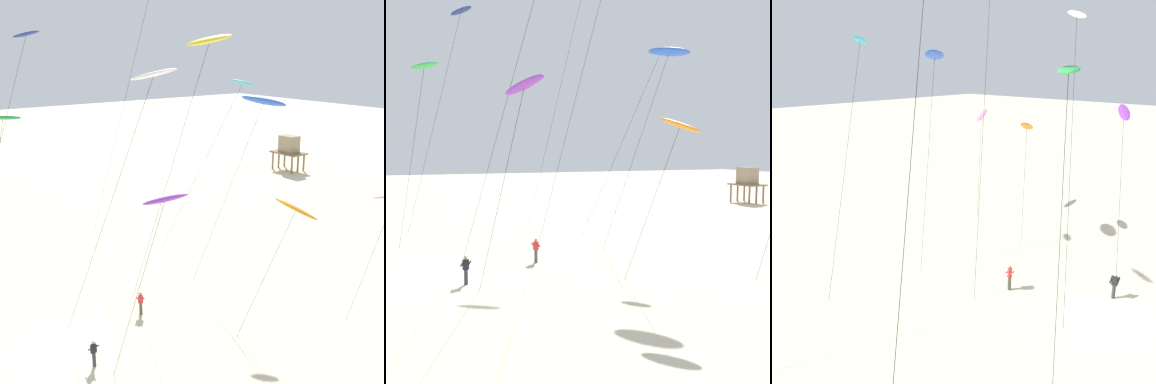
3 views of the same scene
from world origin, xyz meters
TOP-DOWN VIEW (x-y plane):
  - ground_plane at (0.00, 0.00)m, footprint 260.00×260.00m
  - kite_purple at (6.66, 2.99)m, footprint 4.04×2.82m
  - kite_pink at (9.91, 18.10)m, footprint 3.31×2.09m
  - kite_orange at (7.76, 11.38)m, footprint 4.22×2.58m
  - kite_cyan at (-3.73, 17.17)m, footprint 7.14×4.73m
  - kite_green at (-6.65, -0.56)m, footprint 4.51×3.15m
  - kite_white at (2.96, 4.78)m, footprint 6.61×4.87m
  - kite_blue at (1.11, 14.99)m, footprint 6.06×4.12m
  - kite_flyer_nearest at (-1.12, 6.00)m, footprint 0.72×0.73m
  - kite_flyer_middle at (2.43, 0.67)m, footprint 0.58×0.60m

SIDE VIEW (x-z plane):
  - ground_plane at x=0.00m, z-range 0.00..0.00m
  - kite_flyer_nearest at x=-1.12m, z-range 0.06..1.73m
  - kite_flyer_middle at x=2.43m, z-range 0.06..1.73m
  - kite_orange at x=7.76m, z-range 4.15..13.87m
  - kite_pink at x=9.91m, z-range 4.29..14.08m
  - kite_purple at x=6.66m, z-range 5.07..16.55m
  - kite_green at x=-6.65m, z-range 6.67..20.66m
  - kite_blue at x=1.11m, z-range 6.91..22.01m
  - kite_cyan at x=-3.73m, z-range 7.15..22.95m
  - kite_white at x=2.96m, z-range 7.91..25.09m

